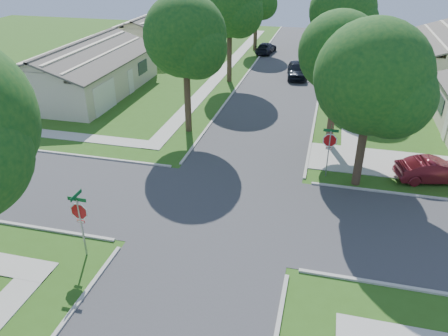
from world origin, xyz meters
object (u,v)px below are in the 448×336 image
stop_sign_ne (330,142)px  house_nw_near (83,74)px  house_nw_far (158,36)px  tree_w_far (257,1)px  stop_sign_sw (79,214)px  tree_e_near (340,56)px  tree_e_mid (343,14)px  tree_w_mid (230,7)px  car_curb_east (297,70)px  tree_w_near (186,40)px  car_driveway (434,170)px  tree_ne_corner (373,82)px  car_curb_west (266,48)px

stop_sign_ne → house_nw_near: bearing=153.5°
house_nw_far → tree_w_far: bearing=10.0°
stop_sign_sw → tree_e_near: (9.45, 13.71, 3.61)m
tree_e_mid → tree_w_mid: size_ratio=0.96×
stop_sign_ne → house_nw_near: (-20.69, 10.30, -0.51)m
tree_w_mid → car_curb_east: size_ratio=2.19×
tree_w_near → car_driveway: tree_w_near is taller
house_nw_far → stop_sign_sw: bearing=-72.9°
tree_ne_corner → tree_w_near: bearing=156.4°
tree_ne_corner → car_driveway: size_ratio=2.20×
tree_w_near → house_nw_near: size_ratio=0.66×
stop_sign_ne → car_driveway: size_ratio=0.76×
tree_e_near → tree_ne_corner: size_ratio=0.96×
tree_e_mid → tree_w_near: tree_e_mid is taller
tree_w_mid → tree_ne_corner: (11.00, -16.80, -0.90)m
stop_sign_sw → tree_w_near: size_ratio=0.33×
tree_ne_corner → car_driveway: tree_ne_corner is taller
car_curb_east → tree_ne_corner: bearing=-81.8°
tree_ne_corner → car_curb_east: 20.79m
tree_e_near → tree_e_mid: bearing=90.0°
house_nw_near → car_curb_west: size_ratio=3.32×
stop_sign_sw → car_curb_west: 37.55m
tree_e_mid → tree_w_near: size_ratio=1.03×
house_nw_far → car_curb_east: bearing=-25.6°
stop_sign_ne → tree_w_near: size_ratio=0.33×
car_driveway → tree_ne_corner: bearing=94.6°
car_curb_west → tree_e_near: bearing=115.2°
tree_e_near → house_nw_far: 31.24m
tree_e_near → tree_ne_corner: tree_ne_corner is taller
tree_e_mid → tree_w_mid: tree_w_mid is taller
tree_w_mid → car_curb_east: 8.64m
car_driveway → car_curb_east: 20.40m
stop_sign_sw → car_curb_east: bearing=78.3°
tree_w_near → tree_ne_corner: bearing=-23.6°
tree_w_far → car_driveway: size_ratio=2.04×
stop_sign_sw → house_nw_near: 22.71m
tree_w_near → tree_e_mid: bearing=51.9°
tree_e_mid → car_curb_west: tree_e_mid is taller
tree_w_mid → car_driveway: size_ratio=2.43×
tree_w_far → car_curb_west: bearing=-39.9°
tree_w_near → tree_w_mid: tree_w_mid is taller
car_curb_east → stop_sign_sw: bearing=-108.3°
car_driveway → stop_sign_ne: bearing=84.6°
tree_w_near → car_curb_east: (5.84, 14.75, -5.37)m
tree_w_far → house_nw_far: tree_w_far is taller
car_driveway → car_curb_west: size_ratio=0.96×
stop_sign_ne → car_driveway: bearing=8.1°
car_curb_east → tree_e_mid: bearing=-44.2°
tree_w_far → car_driveway: 32.56m
tree_w_near → tree_ne_corner: tree_w_near is taller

